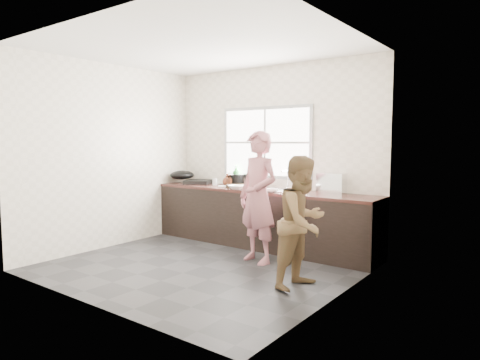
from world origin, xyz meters
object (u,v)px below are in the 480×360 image
Objects in this scene: bowl_held at (272,190)px; bottle_green at (236,175)px; person_side at (303,222)px; wok at (182,175)px; pot_lid_right at (218,184)px; bowl_crabs at (296,191)px; cutting_board at (240,186)px; pot_lid_left at (198,183)px; bowl_mince at (237,187)px; burner at (198,182)px; black_pot at (236,180)px; woman at (258,201)px; bottle_brown_short at (227,180)px; bottle_brown_tall at (230,181)px; glass_jar at (215,182)px; dish_rack at (332,183)px; plate_food at (225,186)px.

bottle_green reaches higher than bowl_held.
person_side is 3.21m from wok.
bowl_crabs is at bearing -13.66° from pot_lid_right.
cutting_board is 0.93m from pot_lid_left.
burner is at bearing 164.43° from bowl_mince.
bottle_green reaches higher than black_pot.
bowl_crabs is (0.26, 0.52, 0.10)m from woman.
bottle_brown_short reaches higher than bowl_crabs.
person_side is at bearing -25.56° from pot_lid_left.
bowl_held is at bearing -9.86° from burner.
woman is at bearing -23.74° from pot_lid_left.
bowl_mince is at bearing -8.30° from wok.
person_side reaches higher than bottle_brown_tall.
pot_lid_left is (-0.01, -0.01, -0.03)m from burner.
woman is 1.36m from black_pot.
black_pot reaches higher than cutting_board.
bottle_brown_short is 0.22m from glass_jar.
burner is 1.80× the size of pot_lid_left.
bottle_brown_short is at bearing 17.46° from glass_jar.
black_pot is (-1.95, 1.39, 0.24)m from person_side.
wok is (-2.96, 1.20, 0.29)m from person_side.
bottle_brown_short is at bearing 1.95° from pot_lid_left.
woman reaches higher than bottle_brown_tall.
wok reaches higher than bowl_crabs.
bottle_brown_tall is (-1.32, 0.24, 0.05)m from bowl_crabs.
black_pot reaches higher than bowl_crabs.
bowl_mince is (-0.72, 0.50, 0.09)m from woman.
bottle_brown_tall is 0.69m from burner.
black_pot is at bearing 25.38° from glass_jar.
glass_jar is (-0.29, -0.03, -0.03)m from bottle_brown_tall.
pot_lid_right is at bearing 176.77° from dish_rack.
bowl_held is (-0.36, -0.02, -0.00)m from bowl_crabs.
plate_food is (-2.00, 1.16, 0.16)m from person_side.
bowl_mince is 1.06× the size of pot_lid_left.
dish_rack is 1.61× the size of pot_lid_left.
bowl_mince is at bearing -22.98° from plate_food.
bottle_green is 0.73m from burner.
bowl_held reaches higher than cutting_board.
person_side reaches higher than pot_lid_right.
black_pot is (-1.29, 0.36, 0.06)m from bowl_crabs.
bowl_crabs is at bearing 40.11° from person_side.
person_side is 3.25× the size of cutting_board.
bowl_mince is at bearing 158.96° from woman.
bowl_held is at bearing -151.41° from dish_rack.
bowl_held is 1.69m from pot_lid_left.
pot_lid_left is at bearing -178.05° from bottle_brown_short.
bottle_brown_short is 1.63× the size of glass_jar.
wok reaches higher than bottle_brown_tall.
bowl_mince reaches higher than pot_lid_left.
wok is at bearing -156.97° from pot_lid_right.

